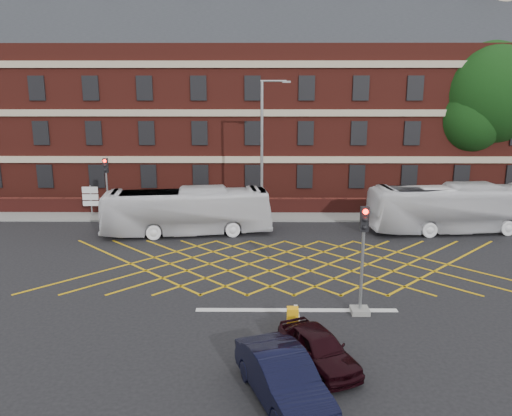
{
  "coord_description": "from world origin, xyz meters",
  "views": [
    {
      "loc": [
        -1.48,
        -21.89,
        8.39
      ],
      "look_at": [
        -1.64,
        1.5,
        3.02
      ],
      "focal_mm": 35.0,
      "sensor_mm": 36.0,
      "label": 1
    }
  ],
  "objects_px": {
    "car_maroon": "(318,348)",
    "street_lamp": "(263,177)",
    "direction_signs": "(91,197)",
    "utility_cabinet": "(293,318)",
    "bus_right": "(456,208)",
    "bus_left": "(187,211)",
    "car_navy": "(283,378)",
    "deciduous_tree": "(485,102)",
    "traffic_light_near": "(362,271)",
    "traffic_light_far": "(108,196)"
  },
  "relations": [
    {
      "from": "car_maroon",
      "to": "street_lamp",
      "type": "relative_size",
      "value": 0.38
    },
    {
      "from": "car_maroon",
      "to": "street_lamp",
      "type": "xyz_separation_m",
      "value": [
        -1.64,
        17.28,
        2.6
      ]
    },
    {
      "from": "direction_signs",
      "to": "utility_cabinet",
      "type": "bearing_deg",
      "value": -52.67
    },
    {
      "from": "bus_right",
      "to": "car_maroon",
      "type": "height_order",
      "value": "bus_right"
    },
    {
      "from": "bus_left",
      "to": "car_maroon",
      "type": "distance_m",
      "value": 16.42
    },
    {
      "from": "car_navy",
      "to": "street_lamp",
      "type": "relative_size",
      "value": 0.46
    },
    {
      "from": "bus_right",
      "to": "deciduous_tree",
      "type": "distance_m",
      "value": 12.76
    },
    {
      "from": "utility_cabinet",
      "to": "bus_right",
      "type": "bearing_deg",
      "value": 50.52
    },
    {
      "from": "car_navy",
      "to": "direction_signs",
      "type": "distance_m",
      "value": 24.72
    },
    {
      "from": "bus_right",
      "to": "deciduous_tree",
      "type": "relative_size",
      "value": 0.87
    },
    {
      "from": "traffic_light_near",
      "to": "street_lamp",
      "type": "xyz_separation_m",
      "value": [
        -3.73,
        13.42,
        1.43
      ]
    },
    {
      "from": "bus_left",
      "to": "street_lamp",
      "type": "relative_size",
      "value": 1.11
    },
    {
      "from": "traffic_light_near",
      "to": "car_maroon",
      "type": "bearing_deg",
      "value": -118.46
    },
    {
      "from": "traffic_light_near",
      "to": "street_lamp",
      "type": "bearing_deg",
      "value": 105.53
    },
    {
      "from": "bus_right",
      "to": "car_navy",
      "type": "xyz_separation_m",
      "value": [
        -11.46,
        -17.63,
        -0.8
      ]
    },
    {
      "from": "bus_right",
      "to": "car_maroon",
      "type": "xyz_separation_m",
      "value": [
        -10.27,
        -15.76,
        -0.9
      ]
    },
    {
      "from": "direction_signs",
      "to": "utility_cabinet",
      "type": "xyz_separation_m",
      "value": [
        12.95,
        -16.99,
        -0.97
      ]
    },
    {
      "from": "car_navy",
      "to": "utility_cabinet",
      "type": "xyz_separation_m",
      "value": [
        0.56,
        4.39,
        -0.29
      ]
    },
    {
      "from": "bus_left",
      "to": "car_navy",
      "type": "xyz_separation_m",
      "value": [
        5.06,
        -17.03,
        -0.72
      ]
    },
    {
      "from": "traffic_light_near",
      "to": "utility_cabinet",
      "type": "xyz_separation_m",
      "value": [
        -2.73,
        -1.34,
        -1.36
      ]
    },
    {
      "from": "car_navy",
      "to": "direction_signs",
      "type": "relative_size",
      "value": 1.93
    },
    {
      "from": "bus_left",
      "to": "bus_right",
      "type": "relative_size",
      "value": 0.95
    },
    {
      "from": "car_maroon",
      "to": "deciduous_tree",
      "type": "relative_size",
      "value": 0.28
    },
    {
      "from": "bus_left",
      "to": "bus_right",
      "type": "xyz_separation_m",
      "value": [
        16.52,
        0.59,
        0.07
      ]
    },
    {
      "from": "traffic_light_near",
      "to": "direction_signs",
      "type": "distance_m",
      "value": 22.15
    },
    {
      "from": "bus_right",
      "to": "car_maroon",
      "type": "distance_m",
      "value": 18.83
    },
    {
      "from": "car_navy",
      "to": "bus_left",
      "type": "bearing_deg",
      "value": 85.83
    },
    {
      "from": "traffic_light_far",
      "to": "utility_cabinet",
      "type": "xyz_separation_m",
      "value": [
        11.32,
        -15.57,
        -1.36
      ]
    },
    {
      "from": "bus_right",
      "to": "utility_cabinet",
      "type": "xyz_separation_m",
      "value": [
        -10.9,
        -13.23,
        -1.09
      ]
    },
    {
      "from": "traffic_light_far",
      "to": "direction_signs",
      "type": "height_order",
      "value": "traffic_light_far"
    },
    {
      "from": "car_navy",
      "to": "traffic_light_near",
      "type": "distance_m",
      "value": 6.69
    },
    {
      "from": "car_navy",
      "to": "direction_signs",
      "type": "xyz_separation_m",
      "value": [
        -12.39,
        21.38,
        0.68
      ]
    },
    {
      "from": "bus_left",
      "to": "direction_signs",
      "type": "distance_m",
      "value": 8.52
    },
    {
      "from": "bus_right",
      "to": "direction_signs",
      "type": "xyz_separation_m",
      "value": [
        -23.85,
        3.75,
        -0.12
      ]
    },
    {
      "from": "deciduous_tree",
      "to": "direction_signs",
      "type": "height_order",
      "value": "deciduous_tree"
    },
    {
      "from": "street_lamp",
      "to": "direction_signs",
      "type": "distance_m",
      "value": 12.29
    },
    {
      "from": "bus_left",
      "to": "traffic_light_near",
      "type": "height_order",
      "value": "traffic_light_near"
    },
    {
      "from": "bus_right",
      "to": "traffic_light_far",
      "type": "distance_m",
      "value": 22.34
    },
    {
      "from": "bus_left",
      "to": "traffic_light_near",
      "type": "bearing_deg",
      "value": -151.24
    },
    {
      "from": "car_navy",
      "to": "deciduous_tree",
      "type": "xyz_separation_m",
      "value": [
        16.89,
        27.32,
        7.07
      ]
    },
    {
      "from": "bus_right",
      "to": "deciduous_tree",
      "type": "height_order",
      "value": "deciduous_tree"
    },
    {
      "from": "utility_cabinet",
      "to": "traffic_light_near",
      "type": "bearing_deg",
      "value": 26.14
    },
    {
      "from": "car_navy",
      "to": "traffic_light_near",
      "type": "xyz_separation_m",
      "value": [
        3.28,
        5.73,
        1.07
      ]
    },
    {
      "from": "bus_left",
      "to": "utility_cabinet",
      "type": "relative_size",
      "value": 12.58
    },
    {
      "from": "car_maroon",
      "to": "utility_cabinet",
      "type": "distance_m",
      "value": 2.61
    },
    {
      "from": "deciduous_tree",
      "to": "traffic_light_far",
      "type": "height_order",
      "value": "deciduous_tree"
    },
    {
      "from": "bus_left",
      "to": "car_navy",
      "type": "relative_size",
      "value": 2.41
    },
    {
      "from": "car_navy",
      "to": "traffic_light_near",
      "type": "bearing_deg",
      "value": 39.46
    },
    {
      "from": "deciduous_tree",
      "to": "traffic_light_far",
      "type": "xyz_separation_m",
      "value": [
        -27.64,
        -7.35,
        -6.01
      ]
    },
    {
      "from": "street_lamp",
      "to": "utility_cabinet",
      "type": "distance_m",
      "value": 15.05
    }
  ]
}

